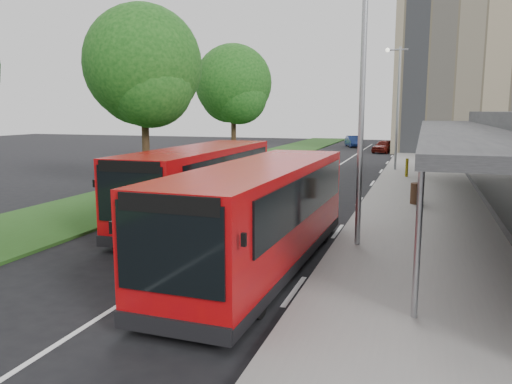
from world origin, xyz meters
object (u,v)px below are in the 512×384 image
at_px(tree_mid, 144,73).
at_px(bus_second, 201,184).
at_px(car_far, 354,141).
at_px(lamp_post_near, 359,86).
at_px(litter_bin, 416,193).
at_px(car_near, 385,146).
at_px(tree_far, 233,88).
at_px(bollard, 407,168).
at_px(lamp_post_far, 397,100).
at_px(bus_main, 262,215).

relative_size(tree_mid, bus_second, 0.94).
distance_m(bus_second, car_far, 40.75).
relative_size(lamp_post_near, car_far, 2.09).
relative_size(litter_bin, car_near, 0.23).
bearing_deg(bus_second, tree_far, 106.28).
xyz_separation_m(tree_far, bollard, (12.07, -2.67, -4.92)).
xyz_separation_m(tree_mid, lamp_post_near, (11.13, -7.05, -1.14)).
height_order(lamp_post_far, car_near, lamp_post_far).
height_order(bollard, car_near, car_near).
xyz_separation_m(lamp_post_far, bus_second, (-5.87, -18.02, -3.32)).
bearing_deg(bus_second, car_far, 88.91).
relative_size(bollard, car_far, 0.29).
distance_m(bus_second, litter_bin, 9.24).
relative_size(tree_far, bollard, 7.97).
bearing_deg(lamp_post_far, car_far, 104.06).
distance_m(car_near, car_far, 8.16).
xyz_separation_m(tree_mid, bus_main, (9.07, -9.63, -4.47)).
distance_m(tree_mid, car_near, 30.48).
distance_m(lamp_post_near, litter_bin, 8.57).
height_order(tree_far, bollard, tree_far).
height_order(bus_main, bus_second, bus_second).
bearing_deg(lamp_post_near, car_near, 92.81).
bearing_deg(lamp_post_far, bollard, -75.43).
xyz_separation_m(bus_main, bus_second, (-3.82, 4.56, 0.01)).
bearing_deg(tree_far, tree_mid, -90.00).
bearing_deg(tree_mid, lamp_post_far, 49.32).
bearing_deg(tree_mid, tree_far, 90.00).
relative_size(tree_mid, lamp_post_far, 1.13).
bearing_deg(bus_main, bus_second, 131.13).
xyz_separation_m(lamp_post_near, car_far, (-5.69, 42.72, -4.09)).
bearing_deg(lamp_post_far, litter_bin, -82.70).
xyz_separation_m(lamp_post_near, car_near, (-1.75, 35.58, -4.07)).
bearing_deg(car_far, lamp_post_far, -95.56).
bearing_deg(bus_main, bollard, 82.24).
distance_m(litter_bin, bollard, 9.07).
bearing_deg(litter_bin, car_near, 96.80).
height_order(tree_far, lamp_post_far, tree_far).
bearing_deg(tree_mid, car_near, 71.79).
xyz_separation_m(lamp_post_near, litter_bin, (1.62, 7.33, -4.12)).
bearing_deg(lamp_post_far, tree_mid, -130.68).
bearing_deg(bollard, lamp_post_far, 104.57).
xyz_separation_m(tree_far, car_near, (9.38, 16.52, -4.97)).
distance_m(tree_far, lamp_post_near, 22.08).
relative_size(lamp_post_near, bollard, 7.33).
bearing_deg(bus_main, tree_mid, 134.51).
bearing_deg(litter_bin, tree_mid, -178.73).
height_order(bus_second, car_near, bus_second).
height_order(tree_mid, lamp_post_far, tree_mid).
relative_size(car_near, car_far, 0.99).
relative_size(tree_far, lamp_post_near, 1.09).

